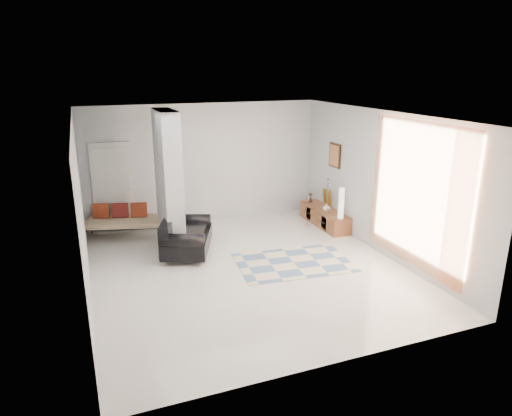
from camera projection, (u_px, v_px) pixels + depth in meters
name	position (u px, v px, depth m)	size (l,w,h in m)	color
floor	(249.00, 270.00, 8.40)	(6.00, 6.00, 0.00)	beige
ceiling	(248.00, 116.00, 7.57)	(6.00, 6.00, 0.00)	white
wall_back	(204.00, 164.00, 10.66)	(6.00, 6.00, 0.00)	silver
wall_front	(337.00, 262.00, 5.31)	(6.00, 6.00, 0.00)	silver
wall_left	(82.00, 214.00, 7.05)	(6.00, 6.00, 0.00)	silver
wall_right	(380.00, 183.00, 8.93)	(6.00, 6.00, 0.00)	silver
partition_column	(169.00, 182.00, 9.04)	(0.35, 1.20, 2.80)	#A7ABAE
hallway_door	(113.00, 188.00, 10.02)	(0.85, 0.06, 2.04)	silver
curtain	(416.00, 196.00, 7.86)	(2.55, 2.55, 0.00)	orange
wall_art	(335.00, 155.00, 10.36)	(0.04, 0.45, 0.55)	#38220F
media_console	(324.00, 217.00, 10.72)	(0.45, 1.69, 0.80)	brown
loveseat	(184.00, 236.00, 9.07)	(1.31, 1.65, 0.76)	silver
daybed	(126.00, 220.00, 9.83)	(1.86, 1.16, 0.77)	black
area_rug	(294.00, 263.00, 8.69)	(2.13, 1.42, 0.01)	beige
cylinder_lamp	(341.00, 203.00, 9.90)	(0.12, 0.12, 0.68)	white
bronze_figurine	(310.00, 197.00, 11.18)	(0.12, 0.12, 0.23)	black
vase	(327.00, 207.00, 10.47)	(0.17, 0.17, 0.18)	white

